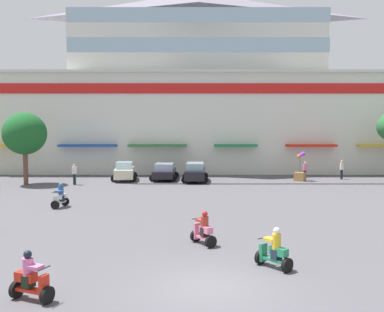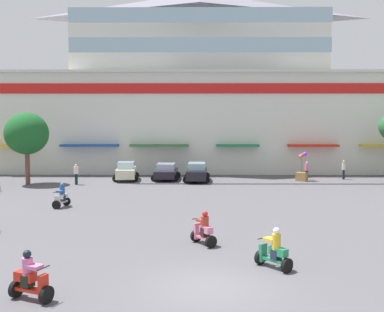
{
  "view_description": "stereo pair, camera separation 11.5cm",
  "coord_description": "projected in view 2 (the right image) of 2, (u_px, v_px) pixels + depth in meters",
  "views": [
    {
      "loc": [
        -0.54,
        -14.33,
        5.34
      ],
      "look_at": [
        -0.63,
        16.68,
        2.88
      ],
      "focal_mm": 43.18,
      "sensor_mm": 36.0,
      "label": 1
    },
    {
      "loc": [
        -0.43,
        -14.33,
        5.34
      ],
      "look_at": [
        -0.63,
        16.68,
        2.88
      ],
      "focal_mm": 43.18,
      "sensor_mm": 36.0,
      "label": 2
    }
  ],
  "objects": [
    {
      "name": "ground_plane",
      "position": [
        202.0,
        209.0,
        27.66
      ],
      "size": [
        128.0,
        128.0,
        0.0
      ],
      "primitive_type": "plane",
      "color": "#514F55"
    },
    {
      "name": "colonial_building",
      "position": [
        199.0,
        94.0,
        49.54
      ],
      "size": [
        43.1,
        15.38,
        18.83
      ],
      "color": "silver",
      "rests_on": "ground"
    },
    {
      "name": "plaza_tree_0",
      "position": [
        27.0,
        134.0,
        37.72
      ],
      "size": [
        3.53,
        3.65,
        5.93
      ],
      "color": "brown",
      "rests_on": "ground"
    },
    {
      "name": "parked_car_0",
      "position": [
        126.0,
        171.0,
        40.56
      ],
      "size": [
        2.45,
        3.95,
        1.62
      ],
      "color": "beige",
      "rests_on": "ground"
    },
    {
      "name": "parked_car_1",
      "position": [
        166.0,
        172.0,
        40.8
      ],
      "size": [
        2.5,
        3.98,
        1.46
      ],
      "color": "black",
      "rests_on": "ground"
    },
    {
      "name": "parked_car_2",
      "position": [
        197.0,
        172.0,
        39.99
      ],
      "size": [
        2.39,
        4.56,
        1.6
      ],
      "color": "black",
      "rests_on": "ground"
    },
    {
      "name": "scooter_rider_1",
      "position": [
        30.0,
        280.0,
        13.6
      ],
      "size": [
        1.4,
        0.99,
        1.51
      ],
      "color": "black",
      "rests_on": "ground"
    },
    {
      "name": "scooter_rider_2",
      "position": [
        62.0,
        197.0,
        28.1
      ],
      "size": [
        0.81,
        1.45,
        1.49
      ],
      "color": "black",
      "rests_on": "ground"
    },
    {
      "name": "scooter_rider_3",
      "position": [
        274.0,
        252.0,
        16.51
      ],
      "size": [
        1.28,
        1.39,
        1.52
      ],
      "color": "black",
      "rests_on": "ground"
    },
    {
      "name": "scooter_rider_5",
      "position": [
        204.0,
        231.0,
        19.64
      ],
      "size": [
        1.14,
        1.38,
        1.48
      ],
      "color": "black",
      "rests_on": "ground"
    },
    {
      "name": "pedestrian_0",
      "position": [
        76.0,
        173.0,
        37.79
      ],
      "size": [
        0.52,
        0.52,
        1.69
      ],
      "color": "black",
      "rests_on": "ground"
    },
    {
      "name": "pedestrian_1",
      "position": [
        307.0,
        170.0,
        40.74
      ],
      "size": [
        0.41,
        0.41,
        1.63
      ],
      "color": "black",
      "rests_on": "ground"
    },
    {
      "name": "pedestrian_2",
      "position": [
        344.0,
        168.0,
        41.12
      ],
      "size": [
        0.36,
        0.36,
        1.7
      ],
      "color": "black",
      "rests_on": "ground"
    },
    {
      "name": "balloon_vendor_cart",
      "position": [
        302.0,
        170.0,
        40.06
      ],
      "size": [
        1.08,
        1.0,
        2.55
      ],
      "color": "olive",
      "rests_on": "ground"
    }
  ]
}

